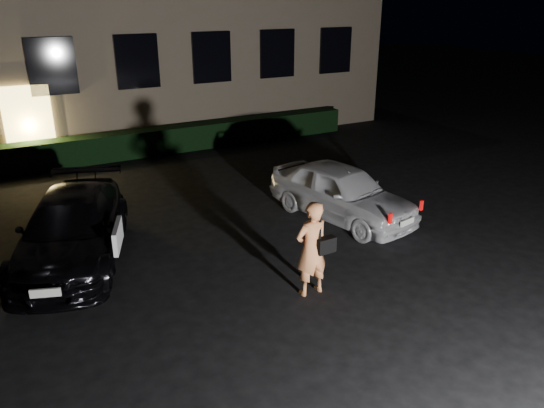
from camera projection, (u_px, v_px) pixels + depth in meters
ground at (323, 301)px, 9.31m from camera, size 80.00×80.00×0.00m
hedge at (148, 142)px, 17.72m from camera, size 15.00×0.70×0.85m
sedan at (72, 229)px, 10.58m from camera, size 3.25×4.88×1.31m
hatch at (342, 192)px, 12.58m from camera, size 2.32×4.10×1.32m
man at (312, 249)px, 9.25m from camera, size 0.73×0.45×1.76m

